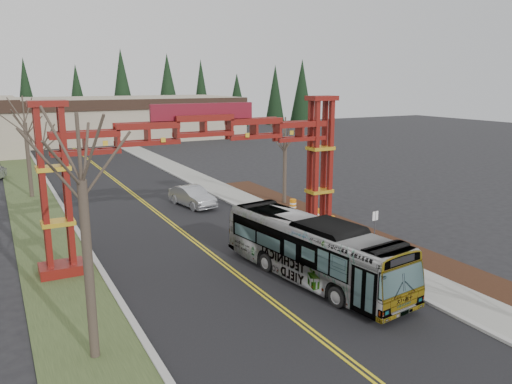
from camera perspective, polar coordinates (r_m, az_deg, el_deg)
road at (r=36.09m, az=-9.94°, el=-3.35°), size 12.00×110.00×0.02m
lane_line_left at (r=36.06m, az=-10.12°, el=-3.35°), size 0.12×100.00×0.01m
lane_line_right at (r=36.13m, az=-9.76°, el=-3.30°), size 0.12×100.00×0.01m
curb_right at (r=38.32m, az=-1.17°, el=-2.12°), size 0.30×110.00×0.15m
sidewalk_right at (r=38.97m, az=0.73°, el=-1.87°), size 2.60×110.00×0.14m
landscape_strip at (r=29.17m, az=19.83°, el=-7.71°), size 2.60×50.00×0.12m
grass_median at (r=34.62m, az=-22.66°, el=-4.80°), size 4.00×110.00×0.08m
curb_left at (r=34.79m, az=-19.64°, el=-4.41°), size 0.30×110.00×0.15m
gateway_arch at (r=28.40m, az=-5.98°, el=4.78°), size 18.20×1.60×8.90m
retail_building_east at (r=90.64m, az=-14.90°, el=8.20°), size 38.00×20.30×7.00m
conifer_treeline at (r=100.75m, az=-22.09°, el=9.81°), size 116.10×5.60×13.00m
transit_bus at (r=25.14m, az=6.46°, el=-6.58°), size 4.18×11.67×3.18m
silver_sedan at (r=40.00m, az=-7.29°, el=-0.51°), size 2.57×5.14×1.62m
bare_tree_median_near at (r=17.65m, az=-19.30°, el=1.12°), size 3.41×3.41×8.82m
bare_tree_median_mid at (r=34.05m, az=-23.56°, el=4.57°), size 2.99×2.99×7.69m
bare_tree_median_far at (r=46.11m, az=-24.92°, el=7.13°), size 3.37×3.37×8.61m
bare_tree_right_far at (r=39.80m, az=3.34°, el=5.62°), size 3.07×3.07×7.04m
street_sign at (r=31.23m, az=13.45°, el=-3.20°), size 0.47×0.10×2.08m
barrel_south at (r=33.85m, az=8.56°, el=-3.54°), size 0.52×0.52×0.97m
barrel_mid at (r=35.41m, az=6.91°, el=-2.73°), size 0.55×0.55×1.01m
barrel_north at (r=38.44m, az=4.25°, el=-1.50°), size 0.50×0.50×0.93m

